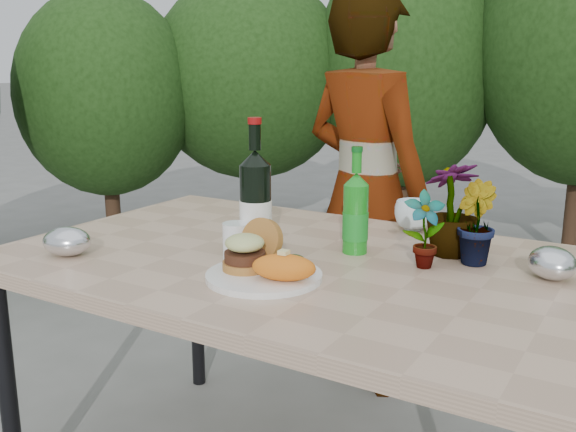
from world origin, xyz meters
The scene contains 17 objects.
patio_table centered at (0.00, 0.00, 0.69)m, with size 1.60×1.00×0.75m.
shrub_hedge centered at (-0.23, 1.77, 1.14)m, with size 6.84×5.07×2.25m.
dinner_plate centered at (0.01, -0.20, 0.76)m, with size 0.28×0.28×0.01m, color white.
burger_stack centered at (-0.05, -0.18, 0.81)m, with size 0.11×0.16×0.11m.
sweet_potato centered at (0.07, -0.22, 0.80)m, with size 0.15×0.08×0.06m, color orange.
grilled_veg centered at (0.02, -0.11, 0.78)m, with size 0.08×0.05×0.03m.
wine_bottle centered at (-0.14, -0.02, 0.88)m, with size 0.09×0.09×0.37m.
sparkling_water centered at (0.10, 0.11, 0.86)m, with size 0.07×0.07×0.29m.
plastic_cup centered at (-0.15, -0.09, 0.80)m, with size 0.07×0.07×0.10m, color white.
seedling_left centered at (0.30, 0.08, 0.85)m, with size 0.10×0.07×0.20m, color #20561D.
seedling_mid centered at (0.40, 0.19, 0.86)m, with size 0.12×0.09×0.21m, color #255F20.
seedling_right centered at (0.32, 0.23, 0.88)m, with size 0.14×0.14×0.25m, color #2D5B1F.
blue_bowl centered at (0.14, 0.44, 0.80)m, with size 0.12×0.12×0.09m, color white.
foil_packet_left centered at (-0.55, -0.31, 0.79)m, with size 0.13×0.11×0.08m, color silver.
foil_packet_right centered at (0.59, 0.16, 0.79)m, with size 0.13×0.11×0.08m, color silver.
person centered at (-0.19, 0.81, 0.77)m, with size 0.56×0.37×1.54m, color #975E4B.
terracotta_pot centered at (-1.63, 1.93, 0.07)m, with size 0.17×0.17×0.14m.
Camera 1 is at (0.81, -1.42, 1.25)m, focal length 40.00 mm.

